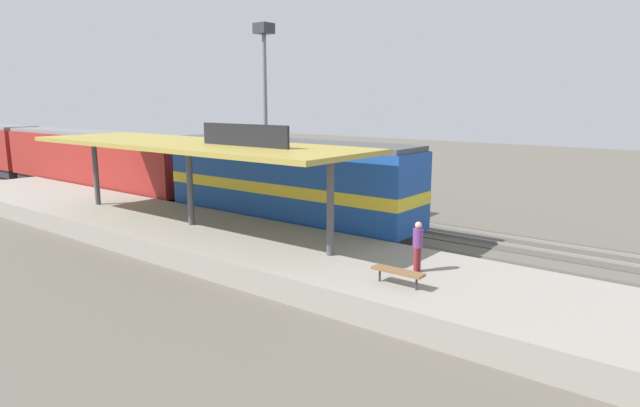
{
  "coord_description": "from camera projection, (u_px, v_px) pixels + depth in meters",
  "views": [
    {
      "loc": [
        -20.01,
        -19.57,
        6.55
      ],
      "look_at": [
        -1.38,
        -5.0,
        2.0
      ],
      "focal_mm": 30.25,
      "sensor_mm": 36.0,
      "label": 1
    }
  ],
  "objects": [
    {
      "name": "platform_bench",
      "position": [
        398.0,
        272.0,
        16.6
      ],
      "size": [
        0.44,
        1.7,
        0.5
      ],
      "color": "#333338",
      "rests_on": "platform"
    },
    {
      "name": "person_waiting",
      "position": [
        418.0,
        244.0,
        17.87
      ],
      "size": [
        0.34,
        0.34,
        1.71
      ],
      "color": "maroon",
      "rests_on": "platform"
    },
    {
      "name": "light_mast",
      "position": [
        265.0,
        73.0,
        37.26
      ],
      "size": [
        1.1,
        1.1,
        11.7
      ],
      "color": "slate",
      "rests_on": "ground"
    },
    {
      "name": "freight_car",
      "position": [
        293.0,
        176.0,
        32.82
      ],
      "size": [
        2.8,
        12.0,
        3.54
      ],
      "color": "#28282D",
      "rests_on": "track_far"
    },
    {
      "name": "station_canopy",
      "position": [
        189.0,
        146.0,
        24.08
      ],
      "size": [
        5.2,
        18.0,
        4.7
      ],
      "color": "#47474C",
      "rests_on": "platform"
    },
    {
      "name": "passenger_carriage_front",
      "position": [
        95.0,
        161.0,
        37.91
      ],
      "size": [
        2.9,
        20.0,
        4.24
      ],
      "color": "#28282D",
      "rests_on": "track_near"
    },
    {
      "name": "track_far",
      "position": [
        316.0,
        211.0,
        32.1
      ],
      "size": [
        3.2,
        110.0,
        0.16
      ],
      "color": "#4E4941",
      "rests_on": "ground"
    },
    {
      "name": "track_near",
      "position": [
        262.0,
        225.0,
        28.54
      ],
      "size": [
        3.2,
        110.0,
        0.16
      ],
      "color": "#4E4941",
      "rests_on": "ground"
    },
    {
      "name": "platform",
      "position": [
        192.0,
        234.0,
        24.91
      ],
      "size": [
        6.0,
        44.0,
        0.9
      ],
      "primitive_type": "cube",
      "color": "gray",
      "rests_on": "ground"
    },
    {
      "name": "locomotive",
      "position": [
        287.0,
        184.0,
        27.0
      ],
      "size": [
        2.93,
        14.43,
        4.44
      ],
      "color": "#28282D",
      "rests_on": "track_near"
    },
    {
      "name": "ground_plane",
      "position": [
        287.0,
        219.0,
        30.1
      ],
      "size": [
        120.0,
        120.0,
        0.0
      ],
      "primitive_type": "plane",
      "color": "#5B564C"
    }
  ]
}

